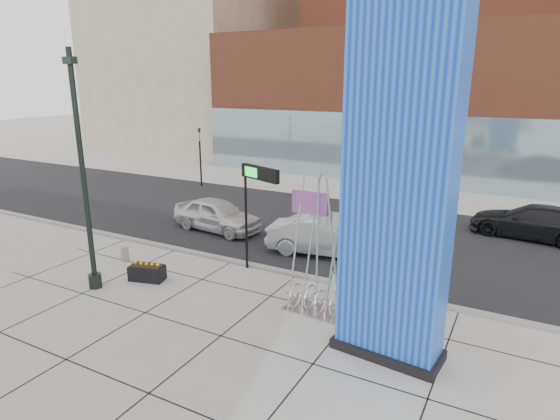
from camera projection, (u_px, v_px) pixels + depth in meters
The scene contains 18 objects.
ground at pixel (213, 314), 15.18m from camera, with size 160.00×160.00×0.00m, color #9E9991.
street_asphalt at pixel (331, 230), 23.65m from camera, with size 80.00×12.00×0.02m, color black.
curb_edge at pixel (273, 270), 18.55m from camera, with size 80.00×0.30×0.12m, color gray.
tower_podium at pixel (429, 104), 36.12m from camera, with size 34.00×10.00×11.00m, color brown.
tower_glass_front at pixel (411, 151), 32.86m from camera, with size 34.00×0.60×5.00m, color #8CA5B2.
blue_pylon at pixel (398, 188), 11.73m from camera, with size 3.05×1.60×9.76m.
lamp_post at pixel (86, 197), 16.21m from camera, with size 0.55×0.46×8.35m.
public_art_sculpture at pixel (316, 278), 15.00m from camera, with size 2.07×1.15×4.56m.
concrete_bollard at pixel (125, 254), 19.53m from camera, with size 0.32×0.32×0.62m, color gray.
overhead_street_sign at pixel (262, 181), 17.58m from camera, with size 1.94×0.88×4.27m.
round_planter_east at pixel (426, 280), 15.23m from camera, with size 0.89×0.89×2.22m.
round_planter_mid at pixel (347, 260), 16.44m from camera, with size 1.01×1.01×2.53m.
round_planter_west at pixel (355, 270), 15.42m from camera, with size 1.08×1.08×2.69m.
box_planter_north at pixel (147, 272), 17.68m from camera, with size 1.42×0.96×0.71m.
car_white_west at pixel (217, 215), 23.36m from camera, with size 1.91×4.74×1.61m, color silver.
car_silver_mid at pixel (325, 237), 20.13m from camera, with size 1.72×4.95×1.63m, color #ACAFB4.
car_dark_east at pixel (532, 222), 22.22m from camera, with size 2.25×5.52×1.60m, color black.
traffic_signal at pixel (200, 154), 32.76m from camera, with size 0.15×0.18×4.10m.
Camera 1 is at (8.41, -11.04, 7.35)m, focal length 30.00 mm.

